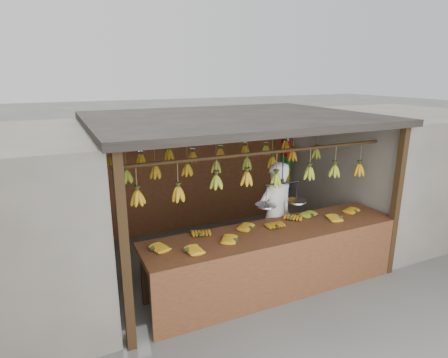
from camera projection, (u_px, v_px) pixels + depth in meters
name	position (u px, v px, depth m)	size (l,w,h in m)	color
ground	(231.00, 256.00, 6.40)	(80.00, 80.00, 0.00)	#5B5B57
stall	(223.00, 139.00, 6.14)	(4.30, 3.30, 2.40)	black
neighbor_right	(392.00, 169.00, 7.55)	(3.00, 3.00, 2.30)	slate
counter	(279.00, 245.00, 5.18)	(3.79, 0.86, 0.96)	brown
hanging_bananas	(232.00, 165.00, 5.95)	(3.60, 2.22, 0.38)	#C58C15
balance_scale	(281.00, 201.00, 5.29)	(0.78, 0.32, 0.77)	black
vendor	(275.00, 216.00, 5.82)	(0.64, 0.42, 1.74)	white
bag_bundles	(285.00, 169.00, 8.08)	(0.08, 0.26, 1.24)	red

